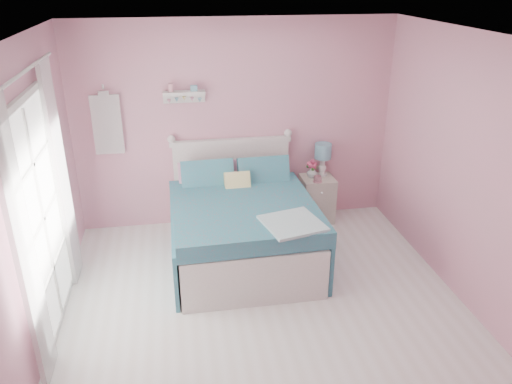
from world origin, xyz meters
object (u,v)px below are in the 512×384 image
object	(u,v)px
vase	(312,172)
bed	(242,226)
nightstand	(317,199)
table_lamp	(323,153)
teacup	(318,179)

from	to	relation	value
vase	bed	bearing A→B (deg)	-142.57
bed	nightstand	distance (m)	1.35
table_lamp	vase	xyz separation A→B (m)	(-0.15, -0.05, -0.23)
bed	table_lamp	bearing A→B (deg)	33.95
bed	table_lamp	distance (m)	1.55
nightstand	teacup	world-z (taller)	teacup
bed	vase	distance (m)	1.34
table_lamp	vase	size ratio (longest dim) A/B	3.09
bed	teacup	size ratio (longest dim) A/B	19.82
teacup	nightstand	bearing A→B (deg)	71.58
vase	teacup	world-z (taller)	vase
nightstand	vase	world-z (taller)	vase
nightstand	table_lamp	distance (m)	0.61
vase	teacup	size ratio (longest dim) A/B	1.40
nightstand	teacup	distance (m)	0.37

